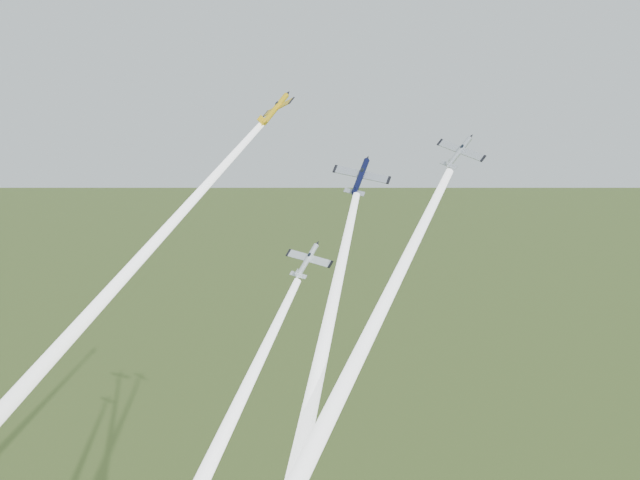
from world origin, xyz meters
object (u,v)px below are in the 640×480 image
(plane_navy, at_px, (360,177))
(plane_silver_right, at_px, (459,152))
(plane_silver_low, at_px, (307,261))
(plane_yellow, at_px, (275,109))

(plane_navy, relative_size, plane_silver_right, 1.22)
(plane_navy, relative_size, plane_silver_low, 1.17)
(plane_navy, height_order, plane_silver_right, plane_silver_right)
(plane_navy, xyz_separation_m, plane_silver_low, (-2.51, -8.99, -10.50))
(plane_silver_right, bearing_deg, plane_yellow, 173.24)
(plane_yellow, distance_m, plane_silver_right, 33.46)
(plane_navy, bearing_deg, plane_silver_right, -22.19)
(plane_yellow, xyz_separation_m, plane_navy, (17.89, -4.09, -8.93))
(plane_yellow, relative_size, plane_silver_low, 1.21)
(plane_silver_right, height_order, plane_silver_low, plane_silver_right)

